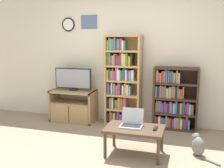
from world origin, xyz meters
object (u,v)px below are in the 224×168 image
at_px(bookshelf_tall, 122,82).
at_px(bookshelf_short, 173,100).
at_px(television, 73,79).
at_px(coffee_table, 134,131).
at_px(laptop, 132,122).
at_px(remote_near_laptop, 155,128).
at_px(tv_stand, 73,106).
at_px(cat, 198,145).

height_order(bookshelf_tall, bookshelf_short, bookshelf_tall).
xyz_separation_m(television, coffee_table, (1.49, -1.19, -0.49)).
bearing_deg(laptop, remote_near_laptop, -6.86).
xyz_separation_m(bookshelf_tall, remote_near_laptop, (0.81, -1.25, -0.41)).
height_order(tv_stand, remote_near_laptop, tv_stand).
bearing_deg(remote_near_laptop, cat, -158.14).
distance_m(remote_near_laptop, cat, 0.66).
xyz_separation_m(laptop, cat, (0.91, 0.18, -0.31)).
xyz_separation_m(television, remote_near_laptop, (1.77, -1.17, -0.43)).
distance_m(laptop, cat, 0.98).
relative_size(tv_stand, television, 1.18).
xyz_separation_m(bookshelf_tall, bookshelf_short, (0.96, 0.01, -0.29)).
relative_size(coffee_table, cat, 1.98).
height_order(coffee_table, cat, coffee_table).
distance_m(bookshelf_tall, remote_near_laptop, 1.55).
relative_size(bookshelf_short, laptop, 3.59).
relative_size(television, bookshelf_tall, 0.44).
height_order(television, remote_near_laptop, television).
distance_m(television, remote_near_laptop, 2.17).
xyz_separation_m(television, cat, (2.34, -0.95, -0.69)).
distance_m(bookshelf_tall, cat, 1.85).
bearing_deg(cat, laptop, 159.34).
distance_m(coffee_table, laptop, 0.13).
bearing_deg(remote_near_laptop, bookshelf_tall, -55.89).
height_order(laptop, cat, laptop).
height_order(bookshelf_short, laptop, bookshelf_short).
xyz_separation_m(bookshelf_short, coffee_table, (-0.44, -1.28, -0.18)).
height_order(laptop, remote_near_laptop, laptop).
bearing_deg(bookshelf_short, remote_near_laptop, -96.85).
bearing_deg(bookshelf_short, television, -177.47).
xyz_separation_m(television, laptop, (1.43, -1.14, -0.38)).
bearing_deg(coffee_table, television, 141.26).
relative_size(television, laptop, 2.38).
xyz_separation_m(bookshelf_short, laptop, (-0.49, -1.22, -0.07)).
height_order(coffee_table, remote_near_laptop, remote_near_laptop).
bearing_deg(laptop, bookshelf_short, 67.02).
xyz_separation_m(tv_stand, television, (0.00, 0.03, 0.53)).
distance_m(bookshelf_tall, coffee_table, 1.45).
relative_size(laptop, cat, 0.77).
bearing_deg(coffee_table, laptop, 133.04).
xyz_separation_m(tv_stand, bookshelf_short, (1.92, 0.12, 0.22)).
height_order(bookshelf_short, coffee_table, bookshelf_short).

